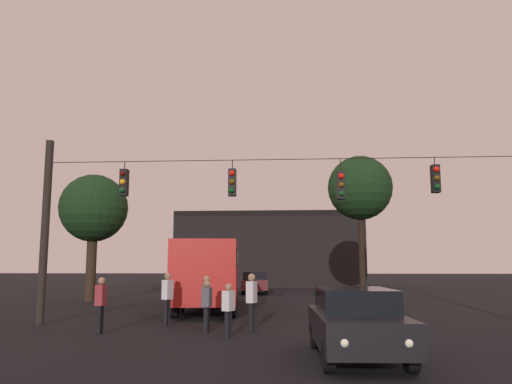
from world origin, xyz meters
TOP-DOWN VIEW (x-y plane):
  - ground_plane at (0.00, 24.50)m, footprint 168.00×168.00m
  - overhead_signal_span at (0.01, 12.94)m, footprint 16.96×0.44m
  - city_bus at (-3.45, 19.59)m, footprint 3.54×11.19m
  - car_near_right at (1.77, 7.19)m, footprint 1.97×4.40m
  - car_far_left at (-2.20, 31.69)m, footprint 2.05×4.42m
  - pedestrian_crossing_left at (-1.45, 10.16)m, footprint 0.36×0.42m
  - pedestrian_crossing_center at (-5.40, 10.79)m, footprint 0.27×0.38m
  - pedestrian_crossing_right at (-0.89, 11.52)m, footprint 0.33×0.41m
  - pedestrian_near_bus at (-2.40, 12.04)m, footprint 0.29×0.39m
  - pedestrian_trailing at (-2.23, 11.15)m, footprint 0.28×0.39m
  - pedestrian_far_side at (-3.87, 12.87)m, footprint 0.36×0.42m
  - corner_building at (-1.58, 45.06)m, footprint 16.95×9.86m
  - tree_left_silhouette at (4.36, 24.79)m, footprint 3.69×3.69m
  - tree_behind_building at (-10.92, 23.80)m, footprint 3.86×3.86m

SIDE VIEW (x-z plane):
  - ground_plane at x=0.00m, z-range 0.00..0.00m
  - car_near_right at x=1.77m, z-range 0.04..1.56m
  - car_far_left at x=-2.20m, z-range 0.04..1.56m
  - pedestrian_crossing_left at x=-1.45m, z-range 0.09..1.60m
  - pedestrian_trailing at x=-2.23m, z-range 0.09..1.66m
  - pedestrian_crossing_center at x=-5.40m, z-range 0.11..1.78m
  - pedestrian_near_bus at x=-2.40m, z-range 0.11..1.81m
  - pedestrian_far_side at x=-3.87m, z-range 0.12..1.89m
  - pedestrian_crossing_right at x=-0.89m, z-range 0.13..1.90m
  - city_bus at x=-3.45m, z-range 0.37..3.37m
  - corner_building at x=-1.58m, z-range 0.00..6.77m
  - overhead_signal_span at x=0.01m, z-range 0.48..6.98m
  - tree_behind_building at x=-10.92m, z-range 1.59..8.77m
  - tree_left_silhouette at x=4.36m, z-range 2.24..10.50m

